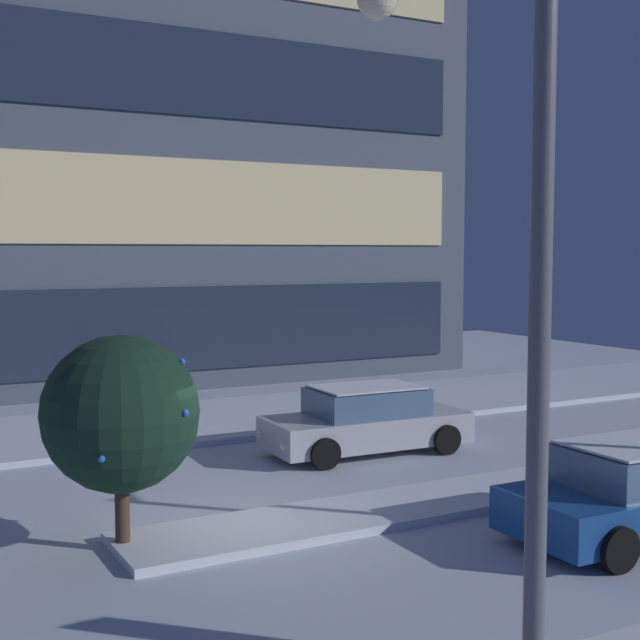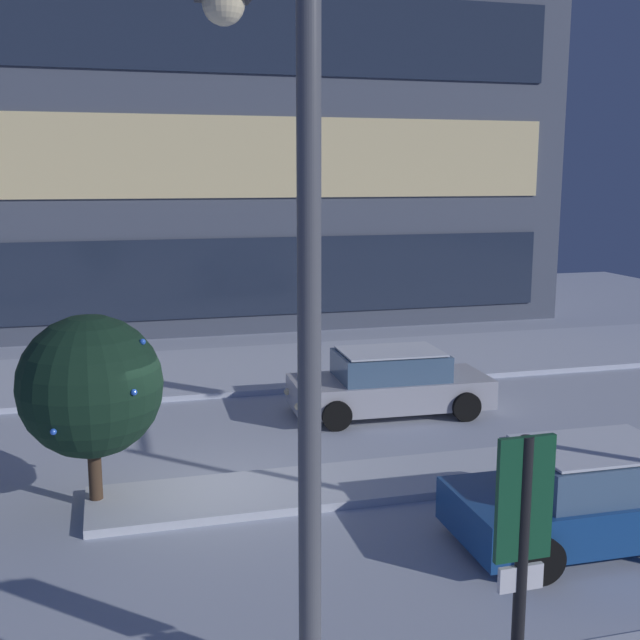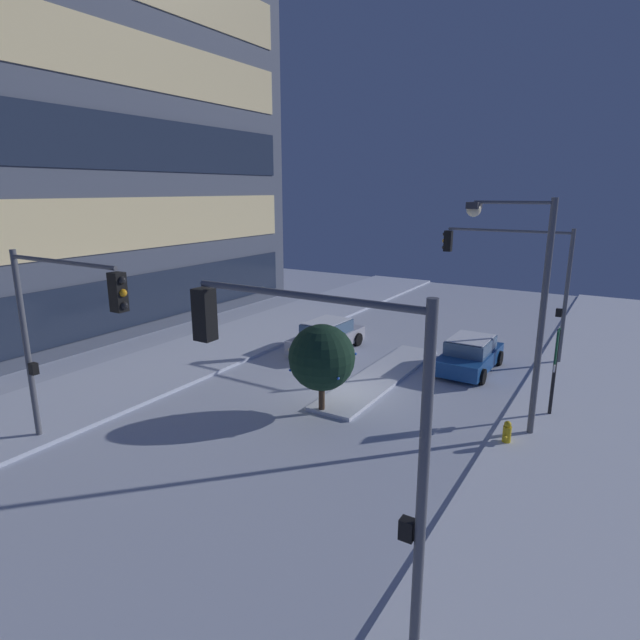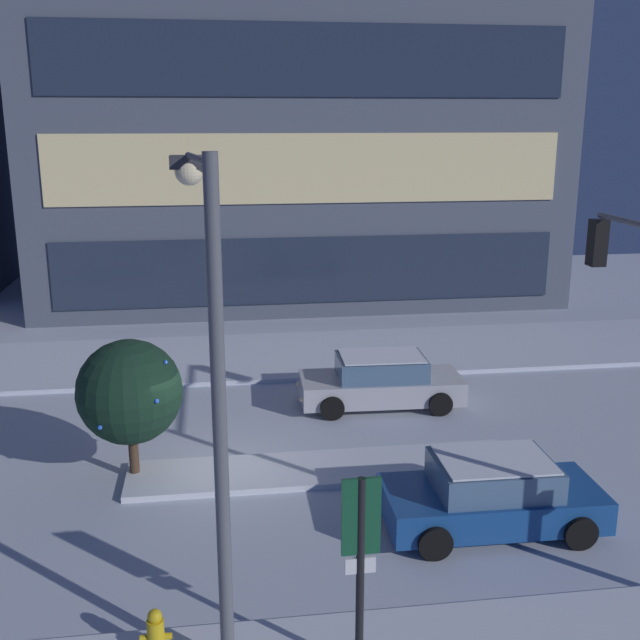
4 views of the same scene
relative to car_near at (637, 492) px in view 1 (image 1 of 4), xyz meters
The scene contains 7 objects.
ground 6.42m from the car_near, 148.44° to the left, with size 52.00×52.00×0.00m, color silver.
curb_strip_far 12.96m from the car_near, 114.84° to the left, with size 52.00×5.20×0.14m, color silver.
median_strip 4.17m from the car_near, 135.13° to the left, with size 9.00×1.80×0.14m, color silver.
car_near is the anchor object (origin of this frame).
car_far 6.91m from the car_near, 96.06° to the left, with size 4.69×2.18×1.49m.
street_lamp_arched 7.37m from the car_near, 152.67° to the right, with size 0.70×2.55×7.53m.
decorated_tree_median 8.04m from the car_near, 155.95° to the left, with size 2.34×2.34×3.24m.
Camera 1 is at (-5.25, -12.62, 4.46)m, focal length 48.68 mm.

